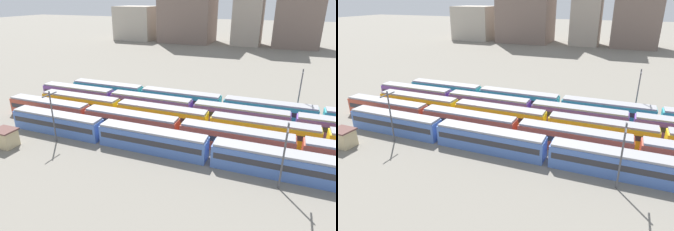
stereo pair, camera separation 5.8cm
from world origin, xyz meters
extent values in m
plane|color=slate|center=(0.00, 10.40, 0.00)|extent=(600.00, 600.00, 0.00)
cube|color=#4C70BC|center=(-2.98, 0.00, 1.70)|extent=(18.00, 3.00, 3.40)
cube|color=#2D2D33|center=(-2.98, 0.00, 2.11)|extent=(17.20, 3.06, 0.90)
cube|color=#939399|center=(-2.98, 0.00, 3.57)|extent=(17.60, 2.70, 0.35)
cube|color=#4C70BC|center=(15.92, 0.00, 1.70)|extent=(18.00, 3.00, 3.40)
cube|color=#2D2D33|center=(15.92, 0.00, 2.11)|extent=(17.20, 3.06, 0.90)
cube|color=#939399|center=(15.92, 0.00, 3.57)|extent=(17.60, 2.70, 0.35)
cube|color=#4C70BC|center=(34.82, 0.00, 1.70)|extent=(18.00, 3.00, 3.40)
cube|color=#2D2D33|center=(34.82, 0.00, 2.11)|extent=(17.20, 3.06, 0.90)
cube|color=#939399|center=(34.82, 0.00, 3.57)|extent=(17.60, 2.70, 0.35)
cube|color=#BC4C38|center=(-9.60, 5.20, 1.70)|extent=(18.00, 3.00, 3.40)
cube|color=#2D2D33|center=(-9.60, 5.20, 2.11)|extent=(17.20, 3.06, 0.90)
cube|color=#939399|center=(-9.60, 5.20, 3.57)|extent=(17.60, 2.70, 0.35)
cube|color=#BC4C38|center=(9.30, 5.20, 1.70)|extent=(18.00, 3.00, 3.40)
cube|color=#2D2D33|center=(9.30, 5.20, 2.11)|extent=(17.20, 3.06, 0.90)
cube|color=#939399|center=(9.30, 5.20, 3.57)|extent=(17.60, 2.70, 0.35)
cube|color=#BC4C38|center=(28.20, 5.20, 1.70)|extent=(18.00, 3.00, 3.40)
cube|color=#2D2D33|center=(28.20, 5.20, 2.11)|extent=(17.20, 3.06, 0.90)
cube|color=#939399|center=(28.20, 5.20, 3.57)|extent=(17.60, 2.70, 0.35)
cube|color=yellow|center=(-5.75, 10.40, 1.70)|extent=(18.00, 3.00, 3.40)
cube|color=#2D2D33|center=(-5.75, 10.40, 2.11)|extent=(17.20, 3.06, 0.90)
cube|color=#939399|center=(-5.75, 10.40, 3.57)|extent=(17.60, 2.70, 0.35)
cube|color=yellow|center=(13.15, 10.40, 1.70)|extent=(18.00, 3.00, 3.40)
cube|color=#2D2D33|center=(13.15, 10.40, 2.11)|extent=(17.20, 3.06, 0.90)
cube|color=#939399|center=(13.15, 10.40, 3.57)|extent=(17.60, 2.70, 0.35)
cube|color=yellow|center=(32.05, 10.40, 1.70)|extent=(18.00, 3.00, 3.40)
cube|color=#2D2D33|center=(32.05, 10.40, 2.11)|extent=(17.20, 3.06, 0.90)
cube|color=#939399|center=(32.05, 10.40, 3.57)|extent=(17.60, 2.70, 0.35)
cube|color=#6B429E|center=(-10.45, 15.60, 1.70)|extent=(18.00, 3.00, 3.40)
cube|color=#2D2D33|center=(-10.45, 15.60, 2.11)|extent=(17.20, 3.06, 0.90)
cube|color=#939399|center=(-10.45, 15.60, 3.57)|extent=(17.60, 2.70, 0.35)
cube|color=#6B429E|center=(8.45, 15.60, 1.70)|extent=(18.00, 3.00, 3.40)
cube|color=#2D2D33|center=(8.45, 15.60, 2.11)|extent=(17.20, 3.06, 0.90)
cube|color=#939399|center=(8.45, 15.60, 3.57)|extent=(17.60, 2.70, 0.35)
cube|color=#6B429E|center=(27.35, 15.60, 1.70)|extent=(18.00, 3.00, 3.40)
cube|color=#2D2D33|center=(27.35, 15.60, 2.11)|extent=(17.20, 3.06, 0.90)
cube|color=#939399|center=(27.35, 15.60, 3.57)|extent=(17.60, 2.70, 0.35)
cube|color=teal|center=(-5.56, 20.80, 1.70)|extent=(18.00, 3.00, 3.40)
cube|color=#2D2D33|center=(-5.56, 20.80, 2.11)|extent=(17.20, 3.06, 0.90)
cube|color=#939399|center=(-5.56, 20.80, 3.57)|extent=(17.60, 2.70, 0.35)
cube|color=teal|center=(13.34, 20.80, 1.70)|extent=(18.00, 3.00, 3.40)
cube|color=#2D2D33|center=(13.34, 20.80, 2.11)|extent=(17.20, 3.06, 0.90)
cube|color=#939399|center=(13.34, 20.80, 3.57)|extent=(17.60, 2.70, 0.35)
cube|color=teal|center=(32.24, 20.80, 1.70)|extent=(18.00, 3.00, 3.40)
cube|color=#2D2D33|center=(32.24, 20.80, 2.11)|extent=(17.20, 3.06, 0.90)
cube|color=#939399|center=(32.24, 20.80, 3.57)|extent=(17.60, 2.70, 0.35)
cylinder|color=#4C4C51|center=(-0.84, -3.07, 4.52)|extent=(0.24, 0.24, 9.03)
cube|color=#47474C|center=(-0.84, -3.07, 8.43)|extent=(0.16, 3.20, 0.16)
cylinder|color=#4C4C51|center=(37.49, 23.90, 5.09)|extent=(0.24, 0.24, 10.17)
cube|color=#47474C|center=(37.49, 23.90, 9.57)|extent=(0.16, 3.20, 0.16)
cylinder|color=#4C4C51|center=(35.40, -3.17, 4.62)|extent=(0.24, 0.24, 9.24)
cube|color=#47474C|center=(35.40, -3.17, 8.64)|extent=(0.16, 3.20, 0.16)
cube|color=#C6B284|center=(-7.22, -7.55, 1.40)|extent=(3.20, 2.60, 2.80)
cube|color=brown|center=(-7.22, -7.55, 2.92)|extent=(3.60, 3.00, 0.24)
cube|color=#B2A899|center=(-49.12, 121.86, 9.19)|extent=(21.76, 19.88, 18.38)
cube|color=#7A665B|center=(37.08, 121.86, 12.62)|extent=(21.21, 16.05, 25.25)
camera|label=1|loc=(33.95, -38.34, 23.12)|focal=31.58mm
camera|label=2|loc=(34.00, -38.32, 23.12)|focal=31.58mm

